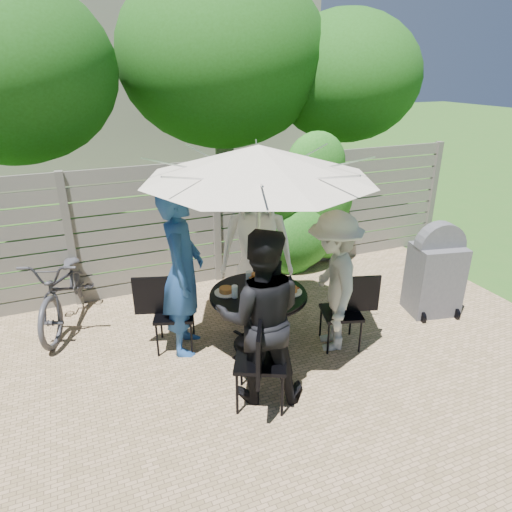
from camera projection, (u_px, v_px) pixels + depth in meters
name	position (u px, v px, depth m)	size (l,w,h in m)	color
backyard_envelope	(133.00, 82.00, 12.23)	(60.00, 60.00, 5.00)	#2B5A1C
patio_table	(258.00, 309.00, 5.17)	(1.39, 1.39, 0.71)	black
umbrella	(259.00, 162.00, 4.52)	(3.11, 3.11, 2.33)	silver
chair_back	(256.00, 288.00, 6.14)	(0.57, 0.71, 0.92)	black
person_back	(257.00, 246.00, 5.76)	(0.92, 0.60, 1.88)	white
chair_left	(174.00, 327.00, 5.23)	(0.70, 0.55, 0.91)	black
person_left	(182.00, 273.00, 4.97)	(0.70, 0.46, 1.92)	#214B8F
chair_front	(261.00, 377.00, 4.35)	(0.65, 0.76, 1.00)	black
person_front	(261.00, 317.00, 4.25)	(0.85, 0.66, 1.76)	black
chair_right	(341.00, 325.00, 5.27)	(0.68, 0.53, 0.89)	black
person_right	(333.00, 283.00, 5.06)	(1.06, 0.61, 1.64)	#BABBB5
plate_back	(257.00, 277.00, 5.41)	(0.26, 0.26, 0.06)	white
plate_left	(226.00, 291.00, 5.07)	(0.26, 0.26, 0.06)	white
plate_front	(259.00, 306.00, 4.74)	(0.26, 0.26, 0.06)	white
plate_right	(291.00, 290.00, 5.08)	(0.26, 0.26, 0.06)	white
plate_extra	(276.00, 304.00, 4.80)	(0.24, 0.24, 0.06)	white
glass_back	(249.00, 277.00, 5.29)	(0.07, 0.07, 0.14)	silver
glass_left	(235.00, 292.00, 4.95)	(0.07, 0.07, 0.14)	silver
glass_front	(269.00, 298.00, 4.82)	(0.07, 0.07, 0.14)	silver
syrup_jug	(253.00, 284.00, 5.10)	(0.09, 0.09, 0.16)	#59280C
coffee_cup	(266.00, 279.00, 5.26)	(0.08, 0.08, 0.12)	#C6B293
bicycle	(68.00, 285.00, 5.73)	(0.65, 1.86, 0.98)	#333338
bbq_grill	(435.00, 273.00, 5.88)	(0.70, 0.59, 1.26)	#545358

